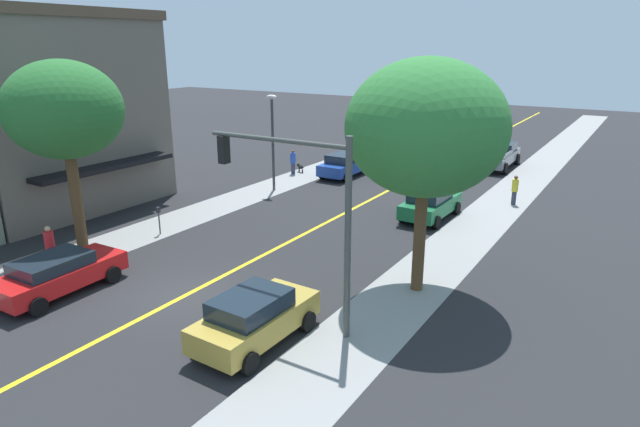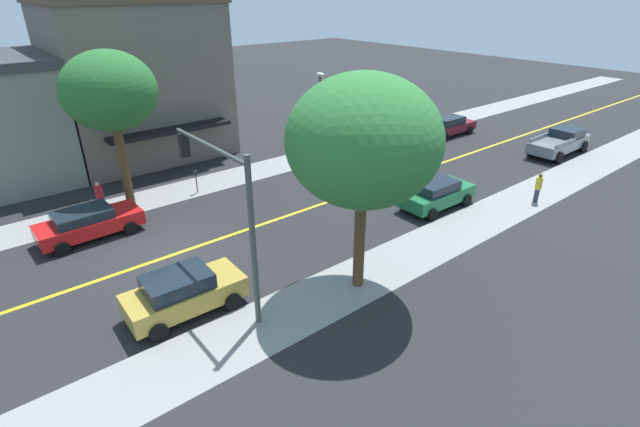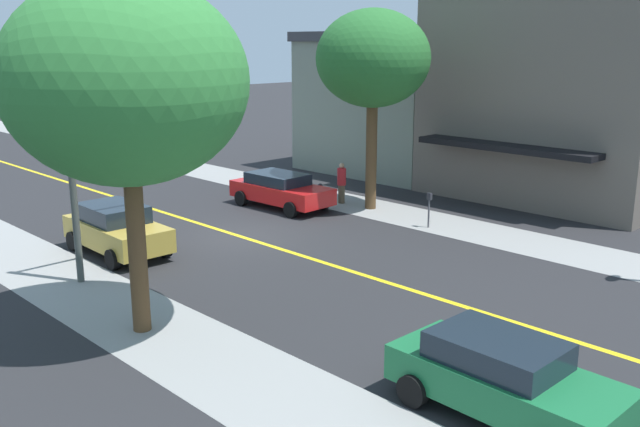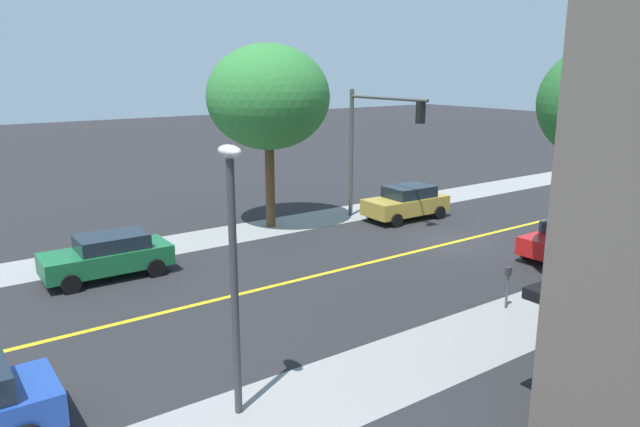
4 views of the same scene
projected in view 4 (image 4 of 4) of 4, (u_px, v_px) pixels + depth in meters
ground_plane at (453, 242)px, 25.03m from camera, size 140.00×140.00×0.00m
sidewalk_left at (602, 288)px, 19.83m from camera, size 2.80×126.00×0.01m
sidewalk_right at (355, 212)px, 30.23m from camera, size 2.80×126.00×0.01m
road_centerline_stripe at (453, 242)px, 25.03m from camera, size 0.20×126.00×0.00m
street_tree_left_near at (614, 105)px, 18.16m from camera, size 4.55×4.55×8.04m
street_tree_right_corner at (268, 98)px, 26.25m from camera, size 5.47×5.47×8.22m
fire_hydrant at (605, 260)px, 21.37m from camera, size 0.44×0.24×0.87m
parking_meter at (508, 281)px, 18.00m from camera, size 0.12×0.18×1.32m
traffic_light_mast at (373, 134)px, 27.40m from camera, size 5.09×0.32×6.18m
street_lamp at (233, 251)px, 11.86m from camera, size 0.70×0.36×5.73m
red_sedan_left_curb at (572, 238)px, 22.98m from camera, size 2.19×4.61×1.43m
green_sedan_right_curb at (108, 255)px, 20.74m from camera, size 2.09×4.33×1.52m
gold_sedan_right_curb at (407, 202)px, 28.75m from camera, size 2.12×4.23×1.62m
pedestrian_red_shirt at (616, 255)px, 20.37m from camera, size 0.38×0.38×1.74m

